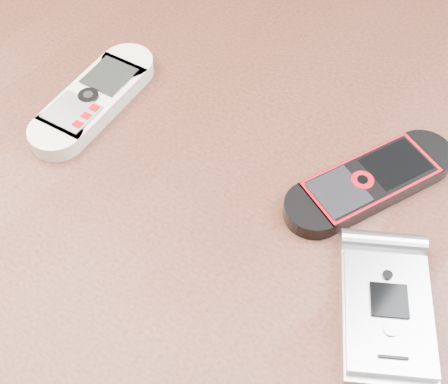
{
  "coord_description": "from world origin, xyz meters",
  "views": [
    {
      "loc": [
        0.18,
        -0.22,
        1.14
      ],
      "look_at": [
        0.01,
        0.0,
        0.76
      ],
      "focal_mm": 50.0,
      "sensor_mm": 36.0,
      "label": 1
    }
  ],
  "objects": [
    {
      "name": "motorola_razr",
      "position": [
        0.15,
        -0.01,
        0.76
      ],
      "size": [
        0.11,
        0.13,
        0.02
      ],
      "primitive_type": "cube",
      "rotation": [
        0.0,
        0.0,
        0.56
      ],
      "color": "silver",
      "rests_on": "table"
    },
    {
      "name": "table",
      "position": [
        0.0,
        0.0,
        0.64
      ],
      "size": [
        1.2,
        0.8,
        0.75
      ],
      "color": "black",
      "rests_on": "ground"
    },
    {
      "name": "nokia_black_red",
      "position": [
        0.09,
        0.08,
        0.76
      ],
      "size": [
        0.1,
        0.16,
        0.02
      ],
      "primitive_type": "cube",
      "rotation": [
        0.0,
        0.0,
        -0.39
      ],
      "color": "black",
      "rests_on": "table"
    },
    {
      "name": "nokia_white",
      "position": [
        -0.15,
        0.01,
        0.76
      ],
      "size": [
        0.06,
        0.15,
        0.02
      ],
      "primitive_type": "cube",
      "rotation": [
        0.0,
        0.0,
        0.12
      ],
      "color": "silver",
      "rests_on": "table"
    }
  ]
}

